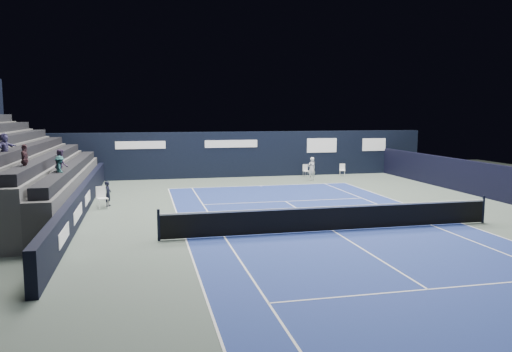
{
  "coord_description": "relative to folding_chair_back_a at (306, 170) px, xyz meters",
  "views": [
    {
      "loc": [
        -6.85,
        -17.14,
        4.39
      ],
      "look_at": [
        -1.46,
        6.58,
        1.3
      ],
      "focal_mm": 35.0,
      "sensor_mm": 36.0,
      "label": 1
    }
  ],
  "objects": [
    {
      "name": "ground",
      "position": [
        -4.07,
        -13.41,
        -0.49
      ],
      "size": [
        48.0,
        48.0,
        0.0
      ],
      "primitive_type": "plane",
      "color": "#4B5A51",
      "rests_on": "ground"
    },
    {
      "name": "court_surface",
      "position": [
        -4.07,
        -15.41,
        -0.49
      ],
      "size": [
        10.97,
        23.77,
        0.01
      ],
      "primitive_type": "cube",
      "color": "navy",
      "rests_on": "ground"
    },
    {
      "name": "enclosure_wall_right",
      "position": [
        6.43,
        -9.41,
        0.41
      ],
      "size": [
        0.3,
        22.0,
        1.8
      ],
      "primitive_type": "cube",
      "color": "black",
      "rests_on": "ground"
    },
    {
      "name": "folding_chair_back_a",
      "position": [
        0.0,
        0.0,
        0.0
      ],
      "size": [
        0.44,
        0.43,
        0.86
      ],
      "rotation": [
        0.0,
        0.0,
        0.17
      ],
      "color": "silver",
      "rests_on": "ground"
    },
    {
      "name": "folding_chair_back_b",
      "position": [
        2.63,
        -0.15,
        -0.01
      ],
      "size": [
        0.47,
        0.47,
        0.85
      ],
      "rotation": [
        0.0,
        0.0,
        -0.34
      ],
      "color": "white",
      "rests_on": "ground"
    },
    {
      "name": "line_judge_chair",
      "position": [
        -12.85,
        -8.84,
        0.09
      ],
      "size": [
        0.58,
        0.57,
        1.02
      ],
      "rotation": [
        0.0,
        0.0,
        0.38
      ],
      "color": "white",
      "rests_on": "ground"
    },
    {
      "name": "line_judge",
      "position": [
        -12.6,
        -8.33,
        0.11
      ],
      "size": [
        0.37,
        0.48,
        1.19
      ],
      "primitive_type": "imported",
      "rotation": [
        0.0,
        0.0,
        1.37
      ],
      "color": "black",
      "rests_on": "ground"
    },
    {
      "name": "court_markings",
      "position": [
        -4.07,
        -15.41,
        -0.48
      ],
      "size": [
        11.03,
        23.83,
        0.0
      ],
      "color": "white",
      "rests_on": "court_surface"
    },
    {
      "name": "tennis_net",
      "position": [
        -4.07,
        -15.41,
        0.02
      ],
      "size": [
        12.9,
        0.1,
        1.1
      ],
      "color": "black",
      "rests_on": "ground"
    },
    {
      "name": "back_sponsor_wall",
      "position": [
        -4.06,
        1.09,
        1.06
      ],
      "size": [
        26.0,
        0.63,
        3.1
      ],
      "color": "black",
      "rests_on": "ground"
    },
    {
      "name": "side_barrier_left",
      "position": [
        -13.57,
        -9.43,
        0.11
      ],
      "size": [
        0.33,
        22.0,
        1.2
      ],
      "color": "black",
      "rests_on": "ground"
    },
    {
      "name": "tennis_player",
      "position": [
        -0.2,
        -1.81,
        0.27
      ],
      "size": [
        0.63,
        0.87,
        1.52
      ],
      "color": "white",
      "rests_on": "ground"
    }
  ]
}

